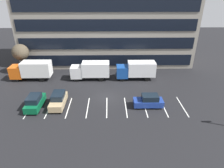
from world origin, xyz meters
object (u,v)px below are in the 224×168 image
object	(u,v)px
suv_forest	(35,102)
suv_navy	(149,101)
suv_tan	(58,100)
box_truck_white	(91,70)
bare_tree	(20,52)
box_truck_blue	(136,70)
box_truck_orange	(32,70)

from	to	relation	value
suv_forest	suv_navy	xyz separation A→B (m)	(16.53, -0.02, -0.04)
suv_tan	suv_navy	bearing A→B (deg)	-2.14
box_truck_white	bare_tree	distance (m)	14.57
box_truck_white	suv_forest	bearing A→B (deg)	-127.05
suv_tan	suv_navy	world-z (taller)	suv_tan
box_truck_blue	suv_forest	size ratio (longest dim) A/B	1.64
box_truck_blue	bare_tree	bearing A→B (deg)	171.51
suv_navy	suv_tan	bearing A→B (deg)	177.86
box_truck_orange	suv_forest	size ratio (longest dim) A/B	1.70
box_truck_white	box_truck_blue	size ratio (longest dim) A/B	1.00
suv_tan	suv_forest	bearing A→B (deg)	-171.80
suv_tan	box_truck_blue	bearing A→B (deg)	36.19
box_truck_orange	suv_tan	xyz separation A→B (m)	(7.01, -9.40, -1.00)
suv_forest	box_truck_blue	bearing A→B (deg)	31.41
suv_tan	box_truck_orange	bearing A→B (deg)	126.70
suv_navy	bare_tree	distance (m)	26.81
box_truck_orange	box_truck_white	bearing A→B (deg)	-0.54
box_truck_orange	suv_navy	world-z (taller)	box_truck_orange
box_truck_orange	suv_forest	world-z (taller)	box_truck_orange
box_truck_white	suv_tan	size ratio (longest dim) A/B	1.63
box_truck_blue	suv_forest	distance (m)	18.71
bare_tree	box_truck_blue	bearing A→B (deg)	-8.49
box_truck_blue	suv_navy	distance (m)	9.83
bare_tree	box_truck_orange	bearing A→B (deg)	-48.38
box_truck_blue	suv_forest	bearing A→B (deg)	-148.59
box_truck_orange	bare_tree	size ratio (longest dim) A/B	1.27
suv_forest	box_truck_orange	bearing A→B (deg)	110.68
box_truck_white	bare_tree	bearing A→B (deg)	166.58
suv_tan	box_truck_white	bearing A→B (deg)	66.22
box_truck_orange	suv_tan	bearing A→B (deg)	-53.30
box_truck_blue	bare_tree	xyz separation A→B (m)	(-22.54, 3.36, 2.44)
box_truck_white	suv_navy	size ratio (longest dim) A/B	1.71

